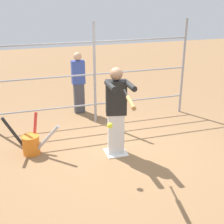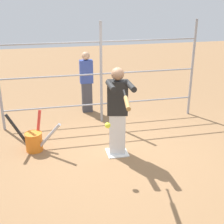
# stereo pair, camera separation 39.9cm
# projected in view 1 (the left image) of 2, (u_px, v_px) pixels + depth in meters

# --- Properties ---
(ground_plane) EXTENTS (24.00, 24.00, 0.00)m
(ground_plane) POSITION_uv_depth(u_px,v_px,m) (116.00, 153.00, 6.08)
(ground_plane) COLOR olive
(home_plate) EXTENTS (0.40, 0.40, 0.02)m
(home_plate) POSITION_uv_depth(u_px,v_px,m) (116.00, 152.00, 6.08)
(home_plate) COLOR white
(home_plate) RESTS_ON ground
(fence_backstop) EXTENTS (4.54, 0.06, 2.34)m
(fence_backstop) POSITION_uv_depth(u_px,v_px,m) (95.00, 74.00, 7.07)
(fence_backstop) COLOR #939399
(fence_backstop) RESTS_ON ground
(batter) EXTENTS (0.43, 0.63, 1.70)m
(batter) POSITION_uv_depth(u_px,v_px,m) (116.00, 109.00, 5.72)
(batter) COLOR silver
(batter) RESTS_ON ground
(baseball_bat_swinging) EXTENTS (0.20, 0.86, 0.07)m
(baseball_bat_swinging) POSITION_uv_depth(u_px,v_px,m) (130.00, 101.00, 4.68)
(baseball_bat_swinging) COLOR black
(softball_in_flight) EXTENTS (0.10, 0.10, 0.10)m
(softball_in_flight) POSITION_uv_depth(u_px,v_px,m) (110.00, 125.00, 5.05)
(softball_in_flight) COLOR yellow
(bat_bucket) EXTENTS (1.03, 0.63, 0.81)m
(bat_bucket) POSITION_uv_depth(u_px,v_px,m) (31.00, 143.00, 5.97)
(bat_bucket) COLOR orange
(bat_bucket) RESTS_ON ground
(bystander_behind_fence) EXTENTS (0.32, 0.20, 1.55)m
(bystander_behind_fence) POSITION_uv_depth(u_px,v_px,m) (79.00, 82.00, 7.77)
(bystander_behind_fence) COLOR #3F3F47
(bystander_behind_fence) RESTS_ON ground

